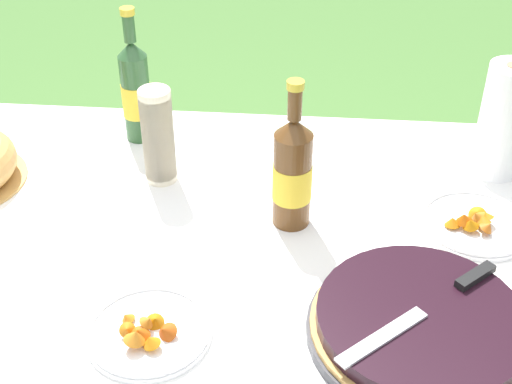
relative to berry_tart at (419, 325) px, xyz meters
name	(u,v)px	position (x,y,z in m)	size (l,w,h in m)	color
garden_table	(176,263)	(-0.47, 0.23, -0.09)	(1.69, 1.07, 0.70)	#A87A47
tablecloth	(174,245)	(-0.47, 0.23, -0.04)	(1.70, 1.08, 0.10)	white
berry_tart	(419,325)	(0.00, 0.00, 0.00)	(0.39, 0.39, 0.06)	#38383D
serving_knife	(434,303)	(0.02, 0.02, 0.04)	(0.29, 0.27, 0.01)	silver
cup_stack	(158,136)	(-0.54, 0.44, 0.09)	(0.07, 0.07, 0.23)	beige
cider_bottle_green	(136,91)	(-0.63, 0.62, 0.10)	(0.07, 0.07, 0.34)	#2D562D
cider_bottle_amber	(292,173)	(-0.24, 0.31, 0.10)	(0.08, 0.08, 0.33)	brown
snack_plate_near	(476,223)	(0.15, 0.32, -0.02)	(0.23, 0.23, 0.05)	white
snack_plate_left	(148,331)	(-0.47, -0.04, -0.02)	(0.22, 0.22, 0.05)	white
paper_towel_roll	(504,121)	(0.23, 0.55, 0.11)	(0.11, 0.11, 0.27)	white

